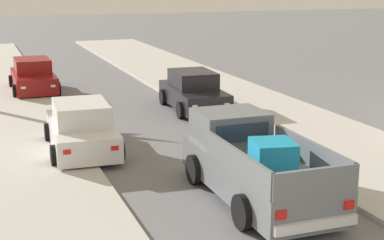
{
  "coord_description": "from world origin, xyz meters",
  "views": [
    {
      "loc": [
        -5.32,
        -5.91,
        5.06
      ],
      "look_at": [
        0.24,
        8.96,
        1.2
      ],
      "focal_mm": 54.35,
      "sensor_mm": 36.0,
      "label": 1
    }
  ],
  "objects_px": {
    "pickup_truck": "(253,165)",
    "car_left_near": "(81,129)",
    "car_left_mid": "(193,92)",
    "car_right_near": "(33,77)"
  },
  "relations": [
    {
      "from": "pickup_truck",
      "to": "car_left_near",
      "type": "height_order",
      "value": "pickup_truck"
    },
    {
      "from": "pickup_truck",
      "to": "car_left_mid",
      "type": "relative_size",
      "value": 1.21
    },
    {
      "from": "car_left_near",
      "to": "car_right_near",
      "type": "height_order",
      "value": "same"
    },
    {
      "from": "car_right_near",
      "to": "car_left_mid",
      "type": "relative_size",
      "value": 0.98
    },
    {
      "from": "car_left_near",
      "to": "car_left_mid",
      "type": "bearing_deg",
      "value": 39.5
    },
    {
      "from": "car_right_near",
      "to": "car_left_mid",
      "type": "bearing_deg",
      "value": -47.13
    },
    {
      "from": "car_right_near",
      "to": "car_left_near",
      "type": "bearing_deg",
      "value": -87.81
    },
    {
      "from": "pickup_truck",
      "to": "car_left_near",
      "type": "distance_m",
      "value": 6.03
    },
    {
      "from": "pickup_truck",
      "to": "car_left_mid",
      "type": "bearing_deg",
      "value": 77.81
    },
    {
      "from": "car_left_near",
      "to": "car_left_mid",
      "type": "relative_size",
      "value": 1.0
    }
  ]
}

